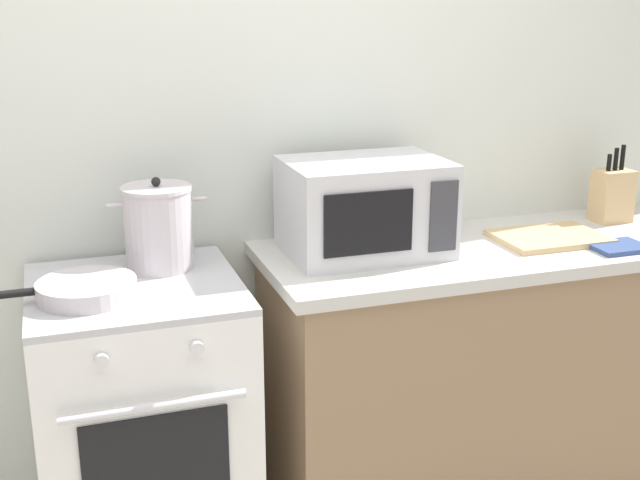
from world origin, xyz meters
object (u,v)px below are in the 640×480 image
at_px(stock_pot, 159,227).
at_px(knife_block, 612,195).
at_px(frying_pan, 85,289).
at_px(microwave, 365,207).
at_px(stove, 144,428).
at_px(oven_mitt, 618,247).
at_px(cutting_board, 549,237).

relative_size(stock_pot, knife_block, 1.05).
relative_size(frying_pan, microwave, 0.94).
relative_size(stock_pot, frying_pan, 0.63).
xyz_separation_m(stock_pot, knife_block, (1.64, 0.01, -0.03)).
distance_m(stove, frying_pan, 0.51).
distance_m(stove, oven_mitt, 1.61).
height_order(microwave, knife_block, microwave).
distance_m(stove, microwave, 0.96).
xyz_separation_m(stove, microwave, (0.74, 0.08, 0.61)).
bearing_deg(stove, oven_mitt, -5.91).
bearing_deg(microwave, frying_pan, -170.73).
bearing_deg(stove, cutting_board, 0.05).
bearing_deg(cutting_board, frying_pan, -177.54).
bearing_deg(cutting_board, knife_block, 21.78).
relative_size(stove, microwave, 1.84).
height_order(microwave, oven_mitt, microwave).
bearing_deg(knife_block, frying_pan, -173.73).
distance_m(frying_pan, knife_block, 1.88).
height_order(frying_pan, knife_block, knife_block).
bearing_deg(stock_pot, oven_mitt, -11.54).
xyz_separation_m(frying_pan, oven_mitt, (1.67, -0.09, -0.02)).
bearing_deg(oven_mitt, frying_pan, 176.76).
bearing_deg(microwave, knife_block, 3.58).
distance_m(stove, knife_block, 1.82).
height_order(stock_pot, cutting_board, stock_pot).
xyz_separation_m(frying_pan, cutting_board, (1.52, 0.07, -0.02)).
height_order(stove, microwave, microwave).
distance_m(stock_pot, cutting_board, 1.30).
relative_size(cutting_board, oven_mitt, 2.00).
bearing_deg(frying_pan, microwave, 9.27).
relative_size(microwave, oven_mitt, 2.78).
height_order(stove, oven_mitt, oven_mitt).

